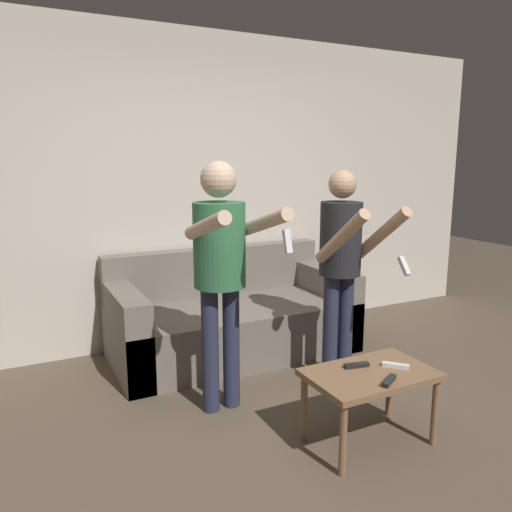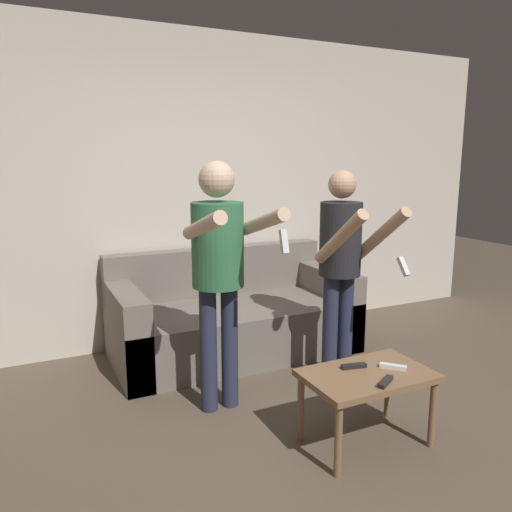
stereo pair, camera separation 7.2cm
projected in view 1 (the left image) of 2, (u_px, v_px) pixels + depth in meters
ground_plane at (327, 459)px, 2.75m from camera, size 14.00×14.00×0.00m
wall_back at (190, 190)px, 4.38m from camera, size 6.40×0.06×2.70m
couch at (232, 319)px, 4.22m from camera, size 2.00×0.93×0.85m
person_standing_left at (221, 259)px, 3.10m from camera, size 0.45×0.72×1.61m
person_standing_right at (342, 256)px, 3.52m from camera, size 0.42×0.66×1.55m
coffee_table at (370, 381)px, 2.83m from camera, size 0.72×0.46×0.44m
remote_near at (389, 381)px, 2.68m from camera, size 0.15×0.11×0.02m
remote_mid at (396, 366)px, 2.88m from camera, size 0.13×0.13×0.02m
remote_far at (357, 365)px, 2.88m from camera, size 0.15×0.06×0.02m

